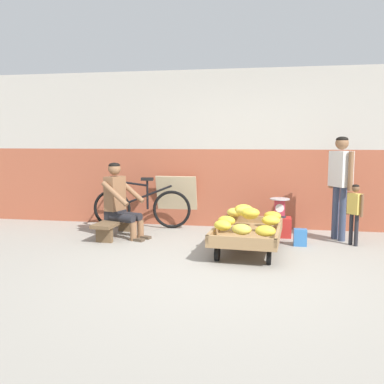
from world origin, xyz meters
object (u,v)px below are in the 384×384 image
at_px(bicycle_near_left, 141,207).
at_px(customer_child, 355,208).
at_px(weighing_scale, 280,207).
at_px(customer_adult, 341,176).
at_px(vendor_seated, 120,200).
at_px(banana_cart, 248,234).
at_px(plastic_crate, 279,227).
at_px(low_bench, 116,224).
at_px(shopping_bag, 300,237).
at_px(sign_board, 177,201).

distance_m(bicycle_near_left, customer_child, 3.36).
relative_size(weighing_scale, customer_adult, 0.20).
height_order(vendor_seated, customer_child, vendor_seated).
distance_m(banana_cart, plastic_crate, 1.09).
height_order(banana_cart, customer_adult, customer_adult).
bearing_deg(customer_adult, vendor_seated, -172.97).
relative_size(low_bench, bicycle_near_left, 0.68).
relative_size(low_bench, customer_child, 1.29).
distance_m(weighing_scale, shopping_bag, 0.69).
distance_m(weighing_scale, customer_adult, 1.00).
relative_size(vendor_seated, sign_board, 1.30).
bearing_deg(low_bench, vendor_seated, -18.14).
bearing_deg(shopping_bag, customer_adult, 38.99).
relative_size(weighing_scale, customer_child, 0.35).
xyz_separation_m(plastic_crate, customer_adult, (0.86, -0.06, 0.80)).
bearing_deg(sign_board, weighing_scale, -17.84).
bearing_deg(customer_adult, customer_child, -64.02).
height_order(weighing_scale, customer_child, customer_child).
distance_m(sign_board, shopping_bag, 2.30).
relative_size(banana_cart, customer_child, 1.73).
xyz_separation_m(banana_cart, weighing_scale, (0.43, 1.00, 0.21)).
xyz_separation_m(banana_cart, plastic_crate, (0.43, 1.00, -0.09)).
height_order(sign_board, customer_adult, customer_adult).
xyz_separation_m(low_bench, sign_board, (0.76, 0.99, 0.23)).
bearing_deg(bicycle_near_left, sign_board, 27.99).
bearing_deg(customer_child, vendor_seated, -178.58).
distance_m(vendor_seated, plastic_crate, 2.48).
relative_size(banana_cart, sign_board, 1.72).
xyz_separation_m(weighing_scale, sign_board, (-1.73, 0.56, -0.02)).
xyz_separation_m(weighing_scale, bicycle_near_left, (-2.28, 0.26, -0.10)).
bearing_deg(customer_adult, bicycle_near_left, 174.09).
bearing_deg(vendor_seated, shopping_bag, -1.56).
bearing_deg(shopping_bag, low_bench, 177.92).
height_order(bicycle_near_left, customer_child, customer_child).
bearing_deg(vendor_seated, weighing_scale, 10.98).
bearing_deg(bicycle_near_left, customer_adult, -5.91).
bearing_deg(customer_adult, shopping_bag, -141.01).
height_order(vendor_seated, plastic_crate, vendor_seated).
height_order(vendor_seated, sign_board, vendor_seated).
xyz_separation_m(bicycle_near_left, customer_child, (3.30, -0.64, 0.18)).
relative_size(vendor_seated, shopping_bag, 4.75).
distance_m(sign_board, customer_child, 2.90).
distance_m(low_bench, customer_adult, 3.45).
relative_size(bicycle_near_left, customer_child, 1.91).
relative_size(vendor_seated, customer_adult, 0.75).
distance_m(vendor_seated, bicycle_near_left, 0.77).
bearing_deg(low_bench, shopping_bag, -2.08).
height_order(low_bench, customer_child, customer_child).
bearing_deg(shopping_bag, bicycle_near_left, 162.60).
xyz_separation_m(bicycle_near_left, sign_board, (0.55, 0.29, 0.08)).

